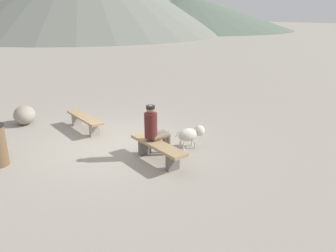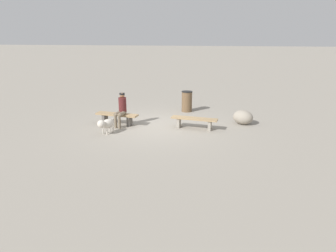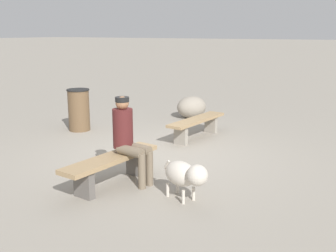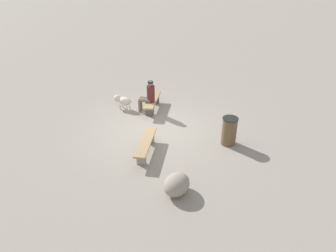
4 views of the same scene
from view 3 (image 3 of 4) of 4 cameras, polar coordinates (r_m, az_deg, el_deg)
name	(u,v)px [view 3 (image 3 of 4)]	position (r m, az deg, el deg)	size (l,w,h in m)	color
ground	(157,158)	(7.49, -1.52, -4.47)	(210.00, 210.00, 0.06)	gray
bench_left	(197,124)	(8.65, 4.07, 0.35)	(1.80, 0.56, 0.43)	gray
bench_right	(111,164)	(6.06, -7.95, -5.32)	(1.76, 0.57, 0.45)	#605B56
seated_person	(128,135)	(6.06, -5.64, -1.29)	(0.38, 0.66, 1.31)	#511E1E
dog	(185,174)	(5.48, 2.40, -6.79)	(0.51, 0.78, 0.57)	beige
trash_bin	(79,110)	(9.52, -12.41, 2.24)	(0.51, 0.51, 0.96)	brown
boulder	(192,107)	(10.72, 3.33, 2.68)	(0.82, 0.64, 0.57)	gray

